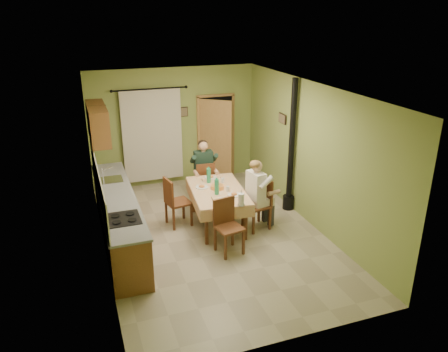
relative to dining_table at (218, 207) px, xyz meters
name	(u,v)px	position (x,y,z in m)	size (l,w,h in m)	color
floor	(213,235)	(-0.22, -0.39, -0.38)	(4.00, 6.00, 0.01)	tan
room_shell	(213,144)	(-0.22, -0.39, 1.44)	(4.04, 6.04, 2.82)	#90A353
kitchen_run	(118,217)	(-1.93, 0.01, 0.10)	(0.64, 3.64, 1.56)	brown
upper_cabinets	(98,123)	(-2.04, 1.31, 1.57)	(0.35, 1.40, 0.70)	brown
curtain	(152,135)	(-0.77, 2.51, 0.88)	(1.70, 0.07, 2.22)	black
doorway	(216,138)	(0.78, 2.46, 0.67)	(0.96, 0.56, 2.15)	black
dining_table	(218,207)	(0.00, 0.00, 0.00)	(1.18, 1.78, 0.76)	tan
tableware	(220,189)	(0.01, -0.11, 0.44)	(0.72, 1.65, 0.33)	white
chair_far	(204,190)	(0.07, 1.14, -0.09)	(0.43, 0.43, 0.96)	brown
chair_near	(229,237)	(-0.15, -1.05, -0.09)	(0.49, 0.49, 0.98)	brown
chair_right	(257,214)	(0.69, -0.37, -0.09)	(0.52, 0.52, 1.01)	brown
chair_left	(178,211)	(-0.74, 0.28, -0.09)	(0.51, 0.51, 1.00)	brown
man_far	(204,165)	(0.07, 1.15, 0.50)	(0.60, 0.49, 1.39)	#192D23
man_right	(257,187)	(0.67, -0.37, 0.50)	(0.53, 0.62, 1.39)	white
stove_flue	(290,164)	(1.68, 0.21, 0.64)	(0.24, 0.24, 2.80)	black
picture_back	(184,112)	(0.03, 2.58, 1.37)	(0.19, 0.03, 0.23)	black
picture_right	(282,119)	(1.75, 0.81, 1.47)	(0.03, 0.31, 0.21)	brown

